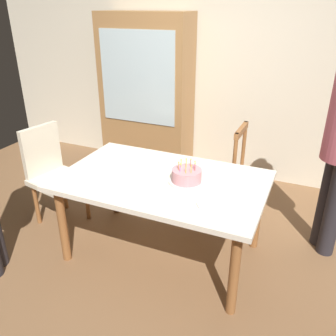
# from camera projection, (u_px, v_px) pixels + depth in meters

# --- Properties ---
(ground) EXTENTS (6.40, 6.40, 0.00)m
(ground) POSITION_uv_depth(u_px,v_px,m) (163.00, 252.00, 3.08)
(ground) COLOR brown
(back_wall) EXTENTS (6.40, 0.10, 2.60)m
(back_wall) POSITION_uv_depth(u_px,v_px,m) (228.00, 68.00, 4.06)
(back_wall) COLOR beige
(back_wall) RESTS_ON ground
(dining_table) EXTENTS (1.62, 1.01, 0.72)m
(dining_table) POSITION_uv_depth(u_px,v_px,m) (162.00, 187.00, 2.81)
(dining_table) COLOR silver
(dining_table) RESTS_ON ground
(birthday_cake) EXTENTS (0.28, 0.28, 0.17)m
(birthday_cake) POSITION_uv_depth(u_px,v_px,m) (187.00, 176.00, 2.69)
(birthday_cake) COLOR silver
(birthday_cake) RESTS_ON dining_table
(plate_near_celebrant) EXTENTS (0.22, 0.22, 0.01)m
(plate_near_celebrant) POSITION_uv_depth(u_px,v_px,m) (98.00, 179.00, 2.74)
(plate_near_celebrant) COLOR white
(plate_near_celebrant) RESTS_ON dining_table
(plate_far_side) EXTENTS (0.22, 0.22, 0.01)m
(plate_far_side) POSITION_uv_depth(u_px,v_px,m) (165.00, 165.00, 2.99)
(plate_far_side) COLOR white
(plate_far_side) RESTS_ON dining_table
(plate_near_guest) EXTENTS (0.22, 0.22, 0.01)m
(plate_near_guest) POSITION_uv_depth(u_px,v_px,m) (213.00, 204.00, 2.40)
(plate_near_guest) COLOR white
(plate_near_guest) RESTS_ON dining_table
(fork_near_celebrant) EXTENTS (0.18, 0.02, 0.01)m
(fork_near_celebrant) POSITION_uv_depth(u_px,v_px,m) (80.00, 177.00, 2.79)
(fork_near_celebrant) COLOR silver
(fork_near_celebrant) RESTS_ON dining_table
(fork_far_side) EXTENTS (0.18, 0.02, 0.01)m
(fork_far_side) POSITION_uv_depth(u_px,v_px,m) (149.00, 161.00, 3.06)
(fork_far_side) COLOR silver
(fork_far_side) RESTS_ON dining_table
(chair_spindle_back) EXTENTS (0.44, 0.44, 0.95)m
(chair_spindle_back) POSITION_uv_depth(u_px,v_px,m) (220.00, 172.00, 3.48)
(chair_spindle_back) COLOR tan
(chair_spindle_back) RESTS_ON ground
(chair_upholstered) EXTENTS (0.52, 0.52, 0.95)m
(chair_upholstered) POSITION_uv_depth(u_px,v_px,m) (51.00, 170.00, 3.35)
(chair_upholstered) COLOR beige
(chair_upholstered) RESTS_ON ground
(china_cabinet) EXTENTS (1.10, 0.45, 1.90)m
(china_cabinet) POSITION_uv_depth(u_px,v_px,m) (146.00, 95.00, 4.30)
(china_cabinet) COLOR #9E7042
(china_cabinet) RESTS_ON ground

